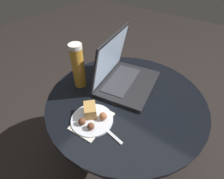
% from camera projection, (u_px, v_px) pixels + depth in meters
% --- Properties ---
extents(ground_plane, '(6.00, 6.00, 0.00)m').
position_uv_depth(ground_plane, '(122.00, 156.00, 1.21)').
color(ground_plane, black).
extents(table, '(0.76, 0.76, 0.56)m').
position_uv_depth(table, '(125.00, 114.00, 0.92)').
color(table, '#9E9EA3').
rests_on(table, ground_plane).
extents(napkin, '(0.18, 0.14, 0.00)m').
position_uv_depth(napkin, '(92.00, 121.00, 0.73)').
color(napkin, silver).
rests_on(napkin, table).
extents(laptop, '(0.37, 0.32, 0.27)m').
position_uv_depth(laptop, '(122.00, 75.00, 0.89)').
color(laptop, '#232326').
rests_on(laptop, table).
extents(beer_glass, '(0.06, 0.06, 0.23)m').
position_uv_depth(beer_glass, '(78.00, 66.00, 0.84)').
color(beer_glass, gold).
rests_on(beer_glass, table).
extents(snack_plate, '(0.18, 0.18, 0.06)m').
position_uv_depth(snack_plate, '(92.00, 117.00, 0.73)').
color(snack_plate, silver).
rests_on(snack_plate, table).
extents(fork, '(0.05, 0.19, 0.00)m').
position_uv_depth(fork, '(102.00, 126.00, 0.71)').
color(fork, silver).
rests_on(fork, table).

